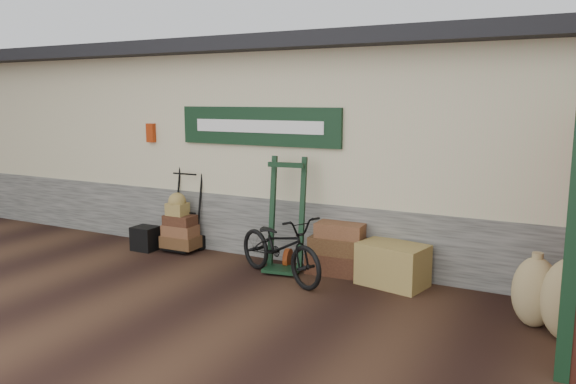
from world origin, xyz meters
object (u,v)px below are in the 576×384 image
(porter_trolley, at_px, (186,206))
(suitcase_stack, at_px, (338,247))
(green_barrow, at_px, (286,215))
(bicycle, at_px, (280,243))
(black_trunk, at_px, (145,238))
(wicker_hamper, at_px, (393,265))

(porter_trolley, relative_size, suitcase_stack, 1.70)
(green_barrow, distance_m, bicycle, 0.48)
(green_barrow, relative_size, bicycle, 0.94)
(green_barrow, xyz_separation_m, suitcase_stack, (0.68, 0.24, -0.43))
(porter_trolley, xyz_separation_m, bicycle, (2.01, -0.60, -0.20))
(suitcase_stack, bearing_deg, black_trunk, -173.64)
(black_trunk, relative_size, bicycle, 0.22)
(porter_trolley, xyz_separation_m, wicker_hamper, (3.39, -0.16, -0.41))
(suitcase_stack, distance_m, bicycle, 0.84)
(green_barrow, height_order, bicycle, green_barrow)
(porter_trolley, relative_size, wicker_hamper, 1.66)
(suitcase_stack, distance_m, wicker_hamper, 0.83)
(wicker_hamper, bearing_deg, green_barrow, -176.96)
(suitcase_stack, xyz_separation_m, black_trunk, (-3.12, -0.35, -0.17))
(bicycle, bearing_deg, black_trunk, 108.75)
(porter_trolley, distance_m, bicycle, 2.10)
(black_trunk, xyz_separation_m, bicycle, (2.54, -0.25, 0.30))
(green_barrow, bearing_deg, wicker_hamper, -5.51)
(green_barrow, height_order, suitcase_stack, green_barrow)
(porter_trolley, bearing_deg, green_barrow, -8.79)
(black_trunk, bearing_deg, green_barrow, 2.63)
(suitcase_stack, bearing_deg, bicycle, -133.83)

